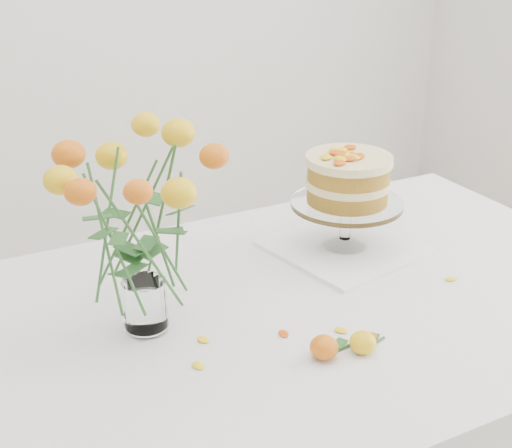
{
  "coord_description": "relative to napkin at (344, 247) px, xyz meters",
  "views": [
    {
      "loc": [
        -0.68,
        -1.07,
        1.48
      ],
      "look_at": [
        -0.08,
        0.09,
        0.9
      ],
      "focal_mm": 50.0,
      "sensor_mm": 36.0,
      "label": 1
    }
  ],
  "objects": [
    {
      "name": "loose_rose_near",
      "position": [
        -0.21,
        -0.36,
        0.02
      ],
      "size": [
        0.08,
        0.05,
        0.04
      ],
      "rotation": [
        0.0,
        0.0,
        0.26
      ],
      "color": "yellow",
      "rests_on": "table"
    },
    {
      "name": "stray_petal_b",
      "position": [
        -0.2,
        -0.29,
        -0.0
      ],
      "size": [
        0.03,
        0.02,
        0.0
      ],
      "primitive_type": "ellipsoid",
      "color": "yellow",
      "rests_on": "table"
    },
    {
      "name": "napkin",
      "position": [
        0.0,
        0.0,
        0.0
      ],
      "size": [
        0.35,
        0.35,
        0.01
      ],
      "primitive_type": "cube",
      "rotation": [
        0.0,
        0.0,
        0.19
      ],
      "color": "white",
      "rests_on": "table"
    },
    {
      "name": "stray_petal_a",
      "position": [
        -0.3,
        -0.25,
        -0.0
      ],
      "size": [
        0.03,
        0.02,
        0.0
      ],
      "primitive_type": "ellipsoid",
      "color": "yellow",
      "rests_on": "table"
    },
    {
      "name": "stray_petal_e",
      "position": [
        -0.48,
        -0.27,
        -0.0
      ],
      "size": [
        0.03,
        0.02,
        0.0
      ],
      "primitive_type": "ellipsoid",
      "color": "yellow",
      "rests_on": "table"
    },
    {
      "name": "stray_petal_d",
      "position": [
        -0.44,
        -0.2,
        -0.0
      ],
      "size": [
        0.03,
        0.02,
        0.0
      ],
      "primitive_type": "ellipsoid",
      "color": "yellow",
      "rests_on": "table"
    },
    {
      "name": "stray_petal_c",
      "position": [
        -0.16,
        -0.33,
        -0.0
      ],
      "size": [
        0.03,
        0.02,
        0.0
      ],
      "primitive_type": "ellipsoid",
      "color": "yellow",
      "rests_on": "table"
    },
    {
      "name": "loose_rose_far",
      "position": [
        -0.28,
        -0.35,
        0.02
      ],
      "size": [
        0.09,
        0.05,
        0.04
      ],
      "rotation": [
        0.0,
        0.0,
        0.12
      ],
      "color": "#C65209",
      "rests_on": "table"
    },
    {
      "name": "rose_vase",
      "position": [
        -0.52,
        -0.12,
        0.24
      ],
      "size": [
        0.3,
        0.3,
        0.41
      ],
      "rotation": [
        0.0,
        0.0,
        -0.13
      ],
      "color": "white",
      "rests_on": "table"
    },
    {
      "name": "stray_petal_f",
      "position": [
        0.12,
        -0.23,
        -0.0
      ],
      "size": [
        0.03,
        0.02,
        0.0
      ],
      "primitive_type": "ellipsoid",
      "color": "yellow",
      "rests_on": "table"
    },
    {
      "name": "table",
      "position": [
        -0.18,
        -0.15,
        -0.09
      ],
      "size": [
        1.43,
        0.93,
        0.76
      ],
      "color": "tan",
      "rests_on": "ground"
    },
    {
      "name": "cake_stand",
      "position": [
        -0.0,
        -0.0,
        0.16
      ],
      "size": [
        0.25,
        0.25,
        0.23
      ],
      "rotation": [
        0.0,
        0.0,
        0.24
      ],
      "color": "white",
      "rests_on": "napkin"
    }
  ]
}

